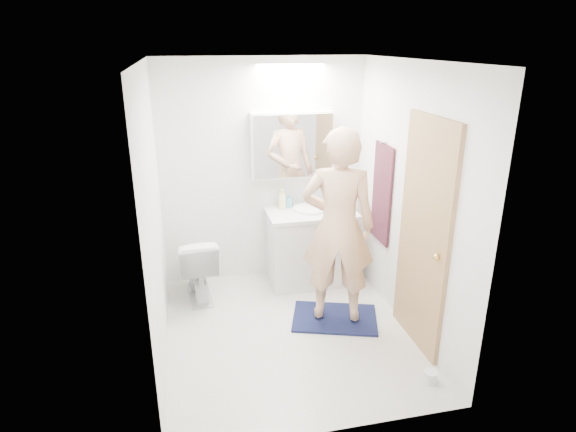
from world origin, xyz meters
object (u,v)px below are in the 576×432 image
object	(u,v)px
vanity_cabinet	(311,248)
toilet	(197,267)
medicine_cabinet	(292,145)
toothbrush_cup	(328,201)
soap_bottle_a	(282,199)
soap_bottle_b	(289,200)
toilet_paper_roll	(431,377)
person	(338,227)

from	to	relation	value
vanity_cabinet	toilet	size ratio (longest dim) A/B	1.30
medicine_cabinet	toothbrush_cup	distance (m)	0.75
medicine_cabinet	toilet	world-z (taller)	medicine_cabinet
vanity_cabinet	toilet	world-z (taller)	vanity_cabinet
vanity_cabinet	toilet	bearing A→B (deg)	-174.71
medicine_cabinet	soap_bottle_a	xyz separation A→B (m)	(-0.12, -0.06, -0.57)
vanity_cabinet	toothbrush_cup	distance (m)	0.56
toothbrush_cup	toilet	bearing A→B (deg)	-169.46
soap_bottle_b	soap_bottle_a	bearing A→B (deg)	-160.62
toothbrush_cup	toilet_paper_roll	size ratio (longest dim) A/B	0.95
soap_bottle_a	soap_bottle_b	size ratio (longest dim) A/B	1.41
toothbrush_cup	soap_bottle_a	bearing A→B (deg)	-178.90
medicine_cabinet	person	distance (m)	1.21
toothbrush_cup	toilet_paper_roll	bearing A→B (deg)	-83.46
soap_bottle_a	toilet_paper_roll	xyz separation A→B (m)	(0.76, -2.05, -0.88)
soap_bottle_a	toothbrush_cup	world-z (taller)	soap_bottle_a
soap_bottle_b	medicine_cabinet	bearing A→B (deg)	39.89
medicine_cabinet	soap_bottle_a	distance (m)	0.59
toilet	toilet_paper_roll	distance (m)	2.49
vanity_cabinet	toothbrush_cup	xyz separation A→B (m)	(0.24, 0.16, 0.48)
soap_bottle_a	person	bearing A→B (deg)	-73.11
person	toothbrush_cup	size ratio (longest dim) A/B	17.48
medicine_cabinet	soap_bottle_a	bearing A→B (deg)	-153.66
person	vanity_cabinet	bearing A→B (deg)	-70.53
toilet	soap_bottle_b	size ratio (longest dim) A/B	4.43
toilet_paper_roll	medicine_cabinet	bearing A→B (deg)	106.81
toilet	person	xyz separation A→B (m)	(1.26, -0.74, 0.61)
medicine_cabinet	toilet	bearing A→B (deg)	-163.20
person	toothbrush_cup	distance (m)	1.04
toilet	soap_bottle_a	bearing A→B (deg)	-168.68
soap_bottle_a	toilet_paper_roll	world-z (taller)	soap_bottle_a
vanity_cabinet	person	world-z (taller)	person
person	toilet_paper_roll	world-z (taller)	person
medicine_cabinet	toilet_paper_roll	xyz separation A→B (m)	(0.64, -2.11, -1.45)
person	soap_bottle_b	xyz separation A→B (m)	(-0.22, 1.03, -0.06)
toilet	toilet_paper_roll	xyz separation A→B (m)	(1.71, -1.78, -0.30)
toilet	medicine_cabinet	bearing A→B (deg)	-167.38
toilet	toilet_paper_roll	bearing A→B (deg)	129.66
vanity_cabinet	toothbrush_cup	size ratio (longest dim) A/B	8.63
toilet	person	world-z (taller)	person
medicine_cabinet	toothbrush_cup	size ratio (longest dim) A/B	8.44
toilet	toilet_paper_roll	size ratio (longest dim) A/B	6.29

